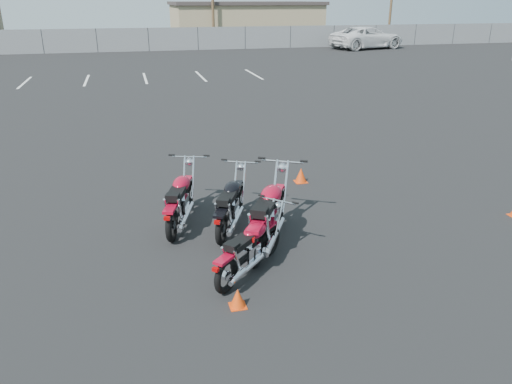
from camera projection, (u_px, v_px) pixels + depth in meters
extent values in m
plane|color=black|center=(253.00, 239.00, 8.84)|extent=(120.00, 120.00, 0.00)
torus|color=black|center=(188.00, 194.00, 10.04)|extent=(0.30, 0.61, 0.61)
cylinder|color=silver|center=(188.00, 194.00, 10.04)|extent=(0.15, 0.19, 0.16)
torus|color=black|center=(172.00, 225.00, 8.67)|extent=(0.30, 0.61, 0.61)
cylinder|color=silver|center=(172.00, 225.00, 8.67)|extent=(0.15, 0.19, 0.16)
cube|color=black|center=(180.00, 206.00, 9.34)|extent=(0.43, 1.04, 0.06)
cube|color=silver|center=(180.00, 204.00, 9.27)|extent=(0.39, 0.45, 0.30)
cylinder|color=silver|center=(179.00, 195.00, 9.21)|extent=(0.27, 0.30, 0.27)
ellipsoid|color=#A40A23|center=(181.00, 184.00, 9.37)|extent=(0.48, 0.66, 0.26)
cube|color=black|center=(176.00, 194.00, 8.93)|extent=(0.42, 0.61, 0.10)
cube|color=black|center=(172.00, 197.00, 8.67)|extent=(0.27, 0.24, 0.12)
cube|color=#A40A23|center=(170.00, 209.00, 8.54)|extent=(0.31, 0.46, 0.05)
cube|color=#A40A23|center=(187.00, 179.00, 9.92)|extent=(0.23, 0.37, 0.04)
cylinder|color=silver|center=(180.00, 208.00, 8.71)|extent=(0.11, 0.19, 0.40)
cylinder|color=silver|center=(166.00, 208.00, 8.73)|extent=(0.11, 0.19, 0.40)
cylinder|color=silver|center=(186.00, 216.00, 9.07)|extent=(0.43, 1.09, 0.13)
cylinder|color=silver|center=(182.00, 223.00, 8.76)|extent=(0.23, 0.38, 0.13)
cylinder|color=silver|center=(193.00, 177.00, 10.03)|extent=(0.17, 0.40, 0.80)
cylinder|color=silver|center=(184.00, 177.00, 10.04)|extent=(0.17, 0.40, 0.80)
sphere|color=silver|center=(189.00, 162.00, 10.09)|extent=(0.20, 0.20, 0.16)
cylinder|color=silver|center=(189.00, 157.00, 10.07)|extent=(0.68, 0.25, 0.03)
cylinder|color=black|center=(206.00, 156.00, 10.02)|extent=(0.13, 0.07, 0.04)
cylinder|color=black|center=(172.00, 155.00, 10.06)|extent=(0.13, 0.07, 0.04)
cylinder|color=black|center=(172.00, 218.00, 9.32)|extent=(0.16, 0.07, 0.30)
cube|color=#990505|center=(167.00, 218.00, 8.32)|extent=(0.12, 0.09, 0.06)
torus|color=black|center=(238.00, 198.00, 9.85)|extent=(0.34, 0.58, 0.58)
cylinder|color=silver|center=(238.00, 198.00, 9.85)|extent=(0.15, 0.18, 0.16)
torus|color=black|center=(221.00, 229.00, 8.56)|extent=(0.34, 0.58, 0.58)
cylinder|color=silver|center=(221.00, 229.00, 8.56)|extent=(0.15, 0.18, 0.16)
cube|color=black|center=(231.00, 211.00, 9.19)|extent=(0.51, 0.97, 0.06)
cube|color=silver|center=(230.00, 209.00, 9.13)|extent=(0.40, 0.45, 0.29)
cylinder|color=silver|center=(230.00, 200.00, 9.06)|extent=(0.28, 0.30, 0.26)
ellipsoid|color=black|center=(232.00, 189.00, 9.22)|extent=(0.50, 0.64, 0.25)
cube|color=black|center=(226.00, 199.00, 8.80)|extent=(0.45, 0.59, 0.10)
cube|color=black|center=(223.00, 202.00, 8.56)|extent=(0.27, 0.25, 0.12)
cube|color=black|center=(221.00, 213.00, 8.43)|extent=(0.33, 0.44, 0.05)
cube|color=black|center=(238.00, 184.00, 9.74)|extent=(0.25, 0.35, 0.04)
cylinder|color=silver|center=(230.00, 213.00, 8.59)|extent=(0.12, 0.18, 0.38)
cylinder|color=silver|center=(217.00, 212.00, 8.63)|extent=(0.12, 0.18, 0.38)
cylinder|color=silver|center=(235.00, 220.00, 8.92)|extent=(0.52, 1.01, 0.12)
cylinder|color=silver|center=(232.00, 227.00, 8.63)|extent=(0.25, 0.36, 0.13)
cylinder|color=silver|center=(244.00, 182.00, 9.83)|extent=(0.20, 0.37, 0.77)
cylinder|color=silver|center=(235.00, 181.00, 9.86)|extent=(0.20, 0.37, 0.77)
sphere|color=silver|center=(241.00, 167.00, 9.90)|extent=(0.21, 0.21, 0.16)
cylinder|color=silver|center=(241.00, 162.00, 9.88)|extent=(0.63, 0.31, 0.03)
cylinder|color=black|center=(258.00, 161.00, 9.80)|extent=(0.12, 0.08, 0.03)
cylinder|color=black|center=(224.00, 160.00, 9.91)|extent=(0.12, 0.08, 0.03)
cylinder|color=black|center=(222.00, 221.00, 9.19)|extent=(0.15, 0.08, 0.29)
cube|color=#990505|center=(217.00, 222.00, 8.22)|extent=(0.11, 0.09, 0.06)
torus|color=black|center=(270.00, 240.00, 8.20)|extent=(0.45, 0.45, 0.54)
cylinder|color=silver|center=(270.00, 240.00, 8.20)|extent=(0.16, 0.17, 0.14)
torus|color=black|center=(226.00, 276.00, 7.15)|extent=(0.45, 0.45, 0.54)
cylinder|color=silver|center=(226.00, 276.00, 7.15)|extent=(0.16, 0.17, 0.14)
cube|color=black|center=(250.00, 255.00, 7.66)|extent=(0.73, 0.73, 0.05)
cube|color=silver|center=(248.00, 253.00, 7.61)|extent=(0.42, 0.42, 0.27)
cylinder|color=silver|center=(248.00, 243.00, 7.55)|extent=(0.29, 0.29, 0.24)
ellipsoid|color=#A40A23|center=(255.00, 231.00, 7.67)|extent=(0.56, 0.56, 0.23)
cube|color=black|center=(240.00, 243.00, 7.33)|extent=(0.51, 0.51, 0.09)
cube|color=black|center=(232.00, 247.00, 7.14)|extent=(0.25, 0.25, 0.11)
cube|color=#A40A23|center=(225.00, 259.00, 7.04)|extent=(0.38, 0.38, 0.04)
cube|color=#A40A23|center=(270.00, 225.00, 8.09)|extent=(0.30, 0.30, 0.04)
cylinder|color=silver|center=(237.00, 260.00, 7.13)|extent=(0.15, 0.15, 0.35)
cylinder|color=silver|center=(225.00, 256.00, 7.23)|extent=(0.15, 0.15, 0.35)
cylinder|color=silver|center=(248.00, 268.00, 7.40)|extent=(0.76, 0.76, 0.12)
cylinder|color=silver|center=(238.00, 275.00, 7.16)|extent=(0.30, 0.30, 0.12)
cylinder|color=silver|center=(278.00, 223.00, 8.14)|extent=(0.28, 0.28, 0.71)
cylinder|color=silver|center=(269.00, 221.00, 8.22)|extent=(0.28, 0.28, 0.71)
sphere|color=silver|center=(278.00, 206.00, 8.21)|extent=(0.20, 0.20, 0.14)
cylinder|color=silver|center=(278.00, 201.00, 8.19)|extent=(0.46, 0.46, 0.03)
cylinder|color=black|center=(295.00, 203.00, 8.01)|extent=(0.10, 0.10, 0.03)
cylinder|color=black|center=(261.00, 195.00, 8.31)|extent=(0.10, 0.10, 0.03)
cylinder|color=black|center=(240.00, 265.00, 7.71)|extent=(0.12, 0.11, 0.27)
cube|color=#990505|center=(216.00, 270.00, 6.87)|extent=(0.10, 0.10, 0.05)
torus|color=black|center=(278.00, 207.00, 9.32)|extent=(0.44, 0.67, 0.69)
cylinder|color=silver|center=(278.00, 207.00, 9.32)|extent=(0.19, 0.22, 0.18)
torus|color=black|center=(256.00, 247.00, 7.82)|extent=(0.44, 0.67, 0.69)
cylinder|color=silver|center=(256.00, 247.00, 7.82)|extent=(0.19, 0.22, 0.18)
cube|color=black|center=(268.00, 223.00, 8.56)|extent=(0.68, 1.11, 0.07)
cube|color=silver|center=(267.00, 220.00, 8.48)|extent=(0.49, 0.54, 0.34)
cylinder|color=silver|center=(268.00, 209.00, 8.40)|extent=(0.34, 0.36, 0.30)
ellipsoid|color=#A40A23|center=(271.00, 195.00, 8.58)|extent=(0.63, 0.75, 0.29)
cube|color=black|center=(264.00, 208.00, 8.10)|extent=(0.57, 0.70, 0.11)
cube|color=black|center=(259.00, 212.00, 7.82)|extent=(0.32, 0.30, 0.14)
cube|color=#A40A23|center=(256.00, 227.00, 7.67)|extent=(0.41, 0.52, 0.06)
cube|color=#A40A23|center=(279.00, 189.00, 9.19)|extent=(0.32, 0.41, 0.05)
cylinder|color=silver|center=(267.00, 227.00, 7.84)|extent=(0.15, 0.21, 0.45)
cylinder|color=silver|center=(250.00, 225.00, 7.90)|extent=(0.15, 0.21, 0.45)
cylinder|color=silver|center=(274.00, 236.00, 8.23)|extent=(0.70, 1.16, 0.15)
cylinder|color=silver|center=(269.00, 245.00, 7.89)|extent=(0.32, 0.42, 0.15)
cylinder|color=silver|center=(286.00, 186.00, 9.29)|extent=(0.26, 0.43, 0.91)
cylinder|color=silver|center=(275.00, 185.00, 9.34)|extent=(0.26, 0.43, 0.91)
sphere|color=silver|center=(282.00, 168.00, 9.37)|extent=(0.25, 0.25, 0.18)
cylinder|color=silver|center=(283.00, 162.00, 9.35)|extent=(0.72, 0.42, 0.03)
cylinder|color=black|center=(304.00, 161.00, 9.22)|extent=(0.14, 0.10, 0.04)
cylinder|color=black|center=(262.00, 158.00, 9.41)|extent=(0.14, 0.10, 0.04)
cylinder|color=black|center=(257.00, 236.00, 8.57)|extent=(0.17, 0.11, 0.34)
cube|color=#990505|center=(251.00, 239.00, 7.43)|extent=(0.13, 0.12, 0.07)
cone|color=#DF3E0B|center=(301.00, 175.00, 11.53)|extent=(0.26, 0.26, 0.33)
cube|color=#DF3E0B|center=(301.00, 182.00, 11.59)|extent=(0.28, 0.28, 0.01)
cone|color=#DF3E0B|center=(238.00, 297.00, 6.86)|extent=(0.21, 0.21, 0.27)
cube|color=#DF3E0B|center=(238.00, 306.00, 6.91)|extent=(0.23, 0.23, 0.01)
cube|color=slate|center=(149.00, 40.00, 40.13)|extent=(80.00, 0.04, 1.80)
cylinder|color=black|center=(43.00, 41.00, 38.30)|extent=(0.06, 0.06, 1.80)
cylinder|color=black|center=(97.00, 40.00, 39.21)|extent=(0.06, 0.06, 1.80)
cylinder|color=black|center=(149.00, 40.00, 40.13)|extent=(0.06, 0.06, 1.80)
cylinder|color=black|center=(198.00, 39.00, 41.05)|extent=(0.06, 0.06, 1.80)
cylinder|color=black|center=(245.00, 38.00, 41.97)|extent=(0.06, 0.06, 1.80)
cylinder|color=black|center=(290.00, 37.00, 42.89)|extent=(0.06, 0.06, 1.80)
cylinder|color=black|center=(334.00, 36.00, 43.80)|extent=(0.06, 0.06, 1.80)
cylinder|color=black|center=(375.00, 35.00, 44.72)|extent=(0.06, 0.06, 1.80)
cylinder|color=black|center=(415.00, 35.00, 45.64)|extent=(0.06, 0.06, 1.80)
cylinder|color=black|center=(453.00, 34.00, 46.56)|extent=(0.06, 0.06, 1.80)
cylinder|color=black|center=(490.00, 33.00, 47.48)|extent=(0.06, 0.06, 1.80)
cube|color=#978662|center=(244.00, 23.00, 50.27)|extent=(14.00, 9.00, 3.40)
cube|color=#3C3432|center=(244.00, 3.00, 49.60)|extent=(14.40, 9.40, 0.30)
cube|color=silver|center=(25.00, 82.00, 25.30)|extent=(0.12, 4.00, 0.01)
cube|color=silver|center=(87.00, 80.00, 25.99)|extent=(0.12, 4.00, 0.01)
cube|color=silver|center=(145.00, 78.00, 26.68)|extent=(0.12, 4.00, 0.01)
cube|color=silver|center=(201.00, 76.00, 27.37)|extent=(0.12, 4.00, 0.01)
cube|color=silver|center=(254.00, 74.00, 28.05)|extent=(0.12, 4.00, 0.01)
imported|color=silver|center=(368.00, 31.00, 41.85)|extent=(4.72, 7.94, 2.83)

